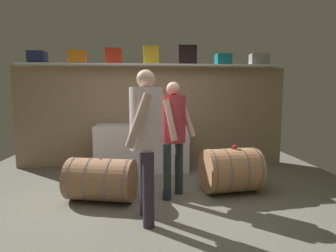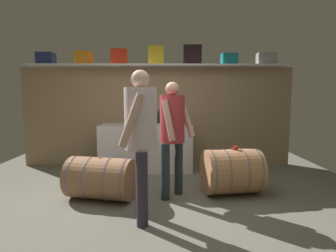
{
  "view_description": "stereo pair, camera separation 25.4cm",
  "coord_description": "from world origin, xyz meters",
  "px_view_note": "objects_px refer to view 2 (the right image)",
  "views": [
    {
      "loc": [
        -0.1,
        -3.23,
        1.42
      ],
      "look_at": [
        0.2,
        0.64,
        0.98
      ],
      "focal_mm": 29.03,
      "sensor_mm": 36.0,
      "label": 1
    },
    {
      "loc": [
        0.16,
        -3.24,
        1.42
      ],
      "look_at": [
        0.2,
        0.64,
        0.98
      ],
      "focal_mm": 29.03,
      "sensor_mm": 36.0,
      "label": 2
    }
  ],
  "objects_px": {
    "toolcase_orange": "(84,58)",
    "toolcase_teal": "(229,59)",
    "toolcase_yellow": "(156,55)",
    "winemaker_pouring": "(173,127)",
    "wine_glass": "(184,120)",
    "wine_barrel_far": "(101,178)",
    "toolcase_grey": "(266,59)",
    "wine_barrel_near": "(232,171)",
    "visitor_tasting": "(140,130)",
    "toolcase_black": "(192,55)",
    "wine_bottle_dark": "(159,117)",
    "toolcase_navy": "(46,59)",
    "wine_bottle_clear": "(142,117)",
    "toolcase_red": "(119,57)",
    "work_cabinet": "(146,147)",
    "tasting_cup": "(236,148)",
    "red_funnel": "(139,121)"
  },
  "relations": [
    {
      "from": "wine_bottle_clear",
      "to": "red_funnel",
      "type": "height_order",
      "value": "wine_bottle_clear"
    },
    {
      "from": "toolcase_grey",
      "to": "wine_barrel_near",
      "type": "relative_size",
      "value": 0.4
    },
    {
      "from": "wine_barrel_far",
      "to": "winemaker_pouring",
      "type": "xyz_separation_m",
      "value": [
        0.99,
        0.06,
        0.69
      ]
    },
    {
      "from": "toolcase_black",
      "to": "wine_glass",
      "type": "height_order",
      "value": "toolcase_black"
    },
    {
      "from": "red_funnel",
      "to": "wine_bottle_dark",
      "type": "bearing_deg",
      "value": 24.15
    },
    {
      "from": "wine_glass",
      "to": "wine_barrel_far",
      "type": "relative_size",
      "value": 0.15
    },
    {
      "from": "wine_bottle_dark",
      "to": "wine_bottle_clear",
      "type": "relative_size",
      "value": 0.95
    },
    {
      "from": "toolcase_red",
      "to": "toolcase_teal",
      "type": "distance_m",
      "value": 2.11
    },
    {
      "from": "toolcase_orange",
      "to": "wine_bottle_clear",
      "type": "xyz_separation_m",
      "value": [
        1.09,
        -0.01,
        -1.12
      ]
    },
    {
      "from": "toolcase_teal",
      "to": "tasting_cup",
      "type": "xyz_separation_m",
      "value": [
        -0.21,
        -1.48,
        -1.44
      ]
    },
    {
      "from": "toolcase_yellow",
      "to": "winemaker_pouring",
      "type": "relative_size",
      "value": 0.22
    },
    {
      "from": "toolcase_navy",
      "to": "visitor_tasting",
      "type": "distance_m",
      "value": 3.25
    },
    {
      "from": "toolcase_red",
      "to": "toolcase_yellow",
      "type": "bearing_deg",
      "value": 0.35
    },
    {
      "from": "toolcase_navy",
      "to": "wine_glass",
      "type": "height_order",
      "value": "toolcase_navy"
    },
    {
      "from": "toolcase_yellow",
      "to": "wine_barrel_far",
      "type": "xyz_separation_m",
      "value": [
        -0.71,
        -1.67,
        -1.89
      ]
    },
    {
      "from": "wine_bottle_dark",
      "to": "winemaker_pouring",
      "type": "height_order",
      "value": "winemaker_pouring"
    },
    {
      "from": "wine_barrel_far",
      "to": "wine_bottle_dark",
      "type": "bearing_deg",
      "value": 78.09
    },
    {
      "from": "wine_bottle_dark",
      "to": "wine_glass",
      "type": "distance_m",
      "value": 0.64
    },
    {
      "from": "wine_bottle_dark",
      "to": "toolcase_orange",
      "type": "bearing_deg",
      "value": 179.93
    },
    {
      "from": "toolcase_navy",
      "to": "wine_bottle_dark",
      "type": "xyz_separation_m",
      "value": [
        2.15,
        -0.0,
        -1.12
      ]
    },
    {
      "from": "toolcase_teal",
      "to": "wine_glass",
      "type": "bearing_deg",
      "value": -155.18
    },
    {
      "from": "toolcase_orange",
      "to": "toolcase_teal",
      "type": "distance_m",
      "value": 2.78
    },
    {
      "from": "winemaker_pouring",
      "to": "toolcase_teal",
      "type": "bearing_deg",
      "value": -173.56
    },
    {
      "from": "toolcase_orange",
      "to": "wine_barrel_near",
      "type": "relative_size",
      "value": 0.34
    },
    {
      "from": "toolcase_red",
      "to": "work_cabinet",
      "type": "distance_m",
      "value": 1.8
    },
    {
      "from": "work_cabinet",
      "to": "wine_bottle_clear",
      "type": "relative_size",
      "value": 6.0
    },
    {
      "from": "toolcase_red",
      "to": "wine_barrel_near",
      "type": "distance_m",
      "value": 2.99
    },
    {
      "from": "toolcase_navy",
      "to": "wine_glass",
      "type": "relative_size",
      "value": 2.07
    },
    {
      "from": "toolcase_black",
      "to": "wine_bottle_dark",
      "type": "xyz_separation_m",
      "value": [
        -0.64,
        -0.0,
        -1.19
      ]
    },
    {
      "from": "red_funnel",
      "to": "work_cabinet",
      "type": "bearing_deg",
      "value": -19.55
    },
    {
      "from": "wine_bottle_dark",
      "to": "wine_barrel_far",
      "type": "bearing_deg",
      "value": -114.55
    },
    {
      "from": "tasting_cup",
      "to": "toolcase_orange",
      "type": "bearing_deg",
      "value": 150.05
    },
    {
      "from": "wine_barrel_near",
      "to": "toolcase_orange",
      "type": "bearing_deg",
      "value": 141.47
    },
    {
      "from": "wine_barrel_far",
      "to": "wine_glass",
      "type": "bearing_deg",
      "value": 57.85
    },
    {
      "from": "wine_glass",
      "to": "red_funnel",
      "type": "height_order",
      "value": "wine_glass"
    },
    {
      "from": "toolcase_black",
      "to": "wine_barrel_near",
      "type": "bearing_deg",
      "value": -69.72
    },
    {
      "from": "toolcase_orange",
      "to": "toolcase_red",
      "type": "relative_size",
      "value": 1.03
    },
    {
      "from": "toolcase_teal",
      "to": "wine_barrel_near",
      "type": "height_order",
      "value": "toolcase_teal"
    },
    {
      "from": "toolcase_orange",
      "to": "toolcase_teal",
      "type": "height_order",
      "value": "toolcase_orange"
    },
    {
      "from": "wine_barrel_near",
      "to": "wine_barrel_far",
      "type": "distance_m",
      "value": 1.86
    },
    {
      "from": "winemaker_pouring",
      "to": "work_cabinet",
      "type": "bearing_deg",
      "value": -120.32
    },
    {
      "from": "visitor_tasting",
      "to": "red_funnel",
      "type": "bearing_deg",
      "value": -1.22
    },
    {
      "from": "toolcase_navy",
      "to": "toolcase_red",
      "type": "bearing_deg",
      "value": -2.17
    },
    {
      "from": "toolcase_yellow",
      "to": "work_cabinet",
      "type": "relative_size",
      "value": 0.2
    },
    {
      "from": "toolcase_navy",
      "to": "wine_barrel_near",
      "type": "relative_size",
      "value": 0.34
    },
    {
      "from": "tasting_cup",
      "to": "toolcase_yellow",
      "type": "bearing_deg",
      "value": 128.8
    },
    {
      "from": "toolcase_orange",
      "to": "toolcase_grey",
      "type": "bearing_deg",
      "value": -1.19
    },
    {
      "from": "toolcase_teal",
      "to": "visitor_tasting",
      "type": "height_order",
      "value": "toolcase_teal"
    },
    {
      "from": "toolcase_orange",
      "to": "toolcase_black",
      "type": "distance_m",
      "value": 2.07
    },
    {
      "from": "toolcase_navy",
      "to": "tasting_cup",
      "type": "bearing_deg",
      "value": -26.38
    }
  ]
}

